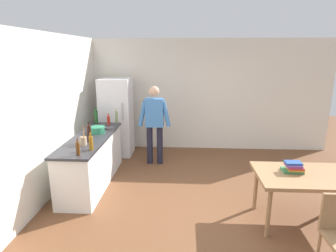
{
  "coord_description": "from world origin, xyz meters",
  "views": [
    {
      "loc": [
        -0.32,
        -4.04,
        2.38
      ],
      "look_at": [
        -0.63,
        1.31,
        0.99
      ],
      "focal_mm": 30.52,
      "sensor_mm": 36.0,
      "label": 1
    }
  ],
  "objects_px": {
    "bottle_oil_amber": "(91,143)",
    "cooking_pot": "(97,130)",
    "dining_table": "(308,180)",
    "utensil_jar": "(83,141)",
    "bottle_wine_dark": "(89,133)",
    "bottle_beer_brown": "(78,148)",
    "bottle_wine_green": "(96,117)",
    "bottle_sauce_red": "(109,120)",
    "book_stack": "(293,167)",
    "bottle_vinegar_tall": "(117,117)",
    "refrigerator": "(117,117)",
    "person": "(154,120)"
  },
  "relations": [
    {
      "from": "utensil_jar",
      "to": "cooking_pot",
      "type": "bearing_deg",
      "value": 89.06
    },
    {
      "from": "dining_table",
      "to": "bottle_oil_amber",
      "type": "height_order",
      "value": "bottle_oil_amber"
    },
    {
      "from": "utensil_jar",
      "to": "bottle_vinegar_tall",
      "type": "bearing_deg",
      "value": 82.26
    },
    {
      "from": "cooking_pot",
      "to": "bottle_sauce_red",
      "type": "relative_size",
      "value": 1.67
    },
    {
      "from": "cooking_pot",
      "to": "bottle_wine_dark",
      "type": "height_order",
      "value": "bottle_wine_dark"
    },
    {
      "from": "refrigerator",
      "to": "bottle_beer_brown",
      "type": "height_order",
      "value": "refrigerator"
    },
    {
      "from": "bottle_wine_green",
      "to": "bottle_wine_dark",
      "type": "xyz_separation_m",
      "value": [
        0.27,
        -1.27,
        0.0
      ]
    },
    {
      "from": "dining_table",
      "to": "bottle_wine_green",
      "type": "height_order",
      "value": "bottle_wine_green"
    },
    {
      "from": "bottle_oil_amber",
      "to": "bottle_sauce_red",
      "type": "xyz_separation_m",
      "value": [
        -0.14,
        1.6,
        -0.02
      ]
    },
    {
      "from": "cooking_pot",
      "to": "bottle_sauce_red",
      "type": "xyz_separation_m",
      "value": [
        0.05,
        0.63,
        0.04
      ]
    },
    {
      "from": "bottle_beer_brown",
      "to": "bottle_vinegar_tall",
      "type": "xyz_separation_m",
      "value": [
        0.12,
        1.96,
        0.03
      ]
    },
    {
      "from": "person",
      "to": "bottle_wine_green",
      "type": "xyz_separation_m",
      "value": [
        -1.24,
        -0.05,
        0.07
      ]
    },
    {
      "from": "utensil_jar",
      "to": "bottle_beer_brown",
      "type": "height_order",
      "value": "utensil_jar"
    },
    {
      "from": "refrigerator",
      "to": "bottle_sauce_red",
      "type": "relative_size",
      "value": 7.5
    },
    {
      "from": "refrigerator",
      "to": "bottle_vinegar_tall",
      "type": "relative_size",
      "value": 5.62
    },
    {
      "from": "refrigerator",
      "to": "bottle_sauce_red",
      "type": "bearing_deg",
      "value": -90.16
    },
    {
      "from": "bottle_oil_amber",
      "to": "book_stack",
      "type": "relative_size",
      "value": 1.03
    },
    {
      "from": "bottle_beer_brown",
      "to": "bottle_sauce_red",
      "type": "bearing_deg",
      "value": 90.8
    },
    {
      "from": "dining_table",
      "to": "bottle_oil_amber",
      "type": "bearing_deg",
      "value": 172.77
    },
    {
      "from": "bottle_oil_amber",
      "to": "refrigerator",
      "type": "bearing_deg",
      "value": 93.55
    },
    {
      "from": "refrigerator",
      "to": "bottle_wine_green",
      "type": "relative_size",
      "value": 5.29
    },
    {
      "from": "person",
      "to": "bottle_wine_dark",
      "type": "relative_size",
      "value": 5.0
    },
    {
      "from": "person",
      "to": "cooking_pot",
      "type": "height_order",
      "value": "person"
    },
    {
      "from": "bottle_oil_amber",
      "to": "bottle_wine_dark",
      "type": "xyz_separation_m",
      "value": [
        -0.17,
        0.42,
        0.03
      ]
    },
    {
      "from": "book_stack",
      "to": "bottle_beer_brown",
      "type": "bearing_deg",
      "value": 178.3
    },
    {
      "from": "dining_table",
      "to": "cooking_pot",
      "type": "distance_m",
      "value": 3.63
    },
    {
      "from": "bottle_beer_brown",
      "to": "refrigerator",
      "type": "bearing_deg",
      "value": 90.53
    },
    {
      "from": "refrigerator",
      "to": "bottle_oil_amber",
      "type": "relative_size",
      "value": 6.43
    },
    {
      "from": "utensil_jar",
      "to": "bottle_oil_amber",
      "type": "relative_size",
      "value": 1.14
    },
    {
      "from": "dining_table",
      "to": "book_stack",
      "type": "height_order",
      "value": "book_stack"
    },
    {
      "from": "refrigerator",
      "to": "bottle_beer_brown",
      "type": "distance_m",
      "value": 2.54
    },
    {
      "from": "utensil_jar",
      "to": "bottle_wine_dark",
      "type": "relative_size",
      "value": 0.94
    },
    {
      "from": "bottle_oil_amber",
      "to": "cooking_pot",
      "type": "bearing_deg",
      "value": 101.3
    },
    {
      "from": "cooking_pot",
      "to": "bottle_wine_dark",
      "type": "xyz_separation_m",
      "value": [
        0.02,
        -0.54,
        0.09
      ]
    },
    {
      "from": "bottle_oil_amber",
      "to": "bottle_beer_brown",
      "type": "xyz_separation_m",
      "value": [
        -0.12,
        -0.24,
        -0.01
      ]
    },
    {
      "from": "utensil_jar",
      "to": "bottle_oil_amber",
      "type": "height_order",
      "value": "utensil_jar"
    },
    {
      "from": "refrigerator",
      "to": "bottle_sauce_red",
      "type": "xyz_separation_m",
      "value": [
        -0.0,
        -0.7,
        0.1
      ]
    },
    {
      "from": "refrigerator",
      "to": "bottle_vinegar_tall",
      "type": "distance_m",
      "value": 0.61
    },
    {
      "from": "cooking_pot",
      "to": "utensil_jar",
      "type": "relative_size",
      "value": 1.25
    },
    {
      "from": "utensil_jar",
      "to": "bottle_wine_dark",
      "type": "distance_m",
      "value": 0.21
    },
    {
      "from": "bottle_oil_amber",
      "to": "bottle_wine_dark",
      "type": "bearing_deg",
      "value": 111.65
    },
    {
      "from": "book_stack",
      "to": "bottle_vinegar_tall",
      "type": "bearing_deg",
      "value": 145.37
    },
    {
      "from": "bottle_sauce_red",
      "to": "bottle_vinegar_tall",
      "type": "bearing_deg",
      "value": 41.41
    },
    {
      "from": "dining_table",
      "to": "bottle_vinegar_tall",
      "type": "relative_size",
      "value": 4.37
    },
    {
      "from": "bottle_beer_brown",
      "to": "bottle_vinegar_tall",
      "type": "height_order",
      "value": "bottle_vinegar_tall"
    },
    {
      "from": "bottle_sauce_red",
      "to": "book_stack",
      "type": "relative_size",
      "value": 0.88
    },
    {
      "from": "bottle_oil_amber",
      "to": "book_stack",
      "type": "xyz_separation_m",
      "value": [
        2.97,
        -0.33,
        -0.2
      ]
    },
    {
      "from": "person",
      "to": "bottle_oil_amber",
      "type": "relative_size",
      "value": 6.07
    },
    {
      "from": "refrigerator",
      "to": "dining_table",
      "type": "xyz_separation_m",
      "value": [
        3.3,
        -2.7,
        -0.23
      ]
    },
    {
      "from": "person",
      "to": "dining_table",
      "type": "distance_m",
      "value": 3.2
    }
  ]
}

